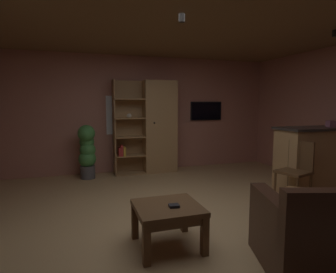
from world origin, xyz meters
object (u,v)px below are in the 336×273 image
at_px(kitchen_bar_counter, 320,159).
at_px(dining_chair, 297,167).
at_px(bookshelf_cabinet, 156,127).
at_px(tissue_box, 331,124).
at_px(wall_mounted_tv, 206,111).
at_px(table_book_0, 174,206).
at_px(coffee_table, 168,213).
at_px(potted_floor_plant, 87,150).

relative_size(kitchen_bar_counter, dining_chair, 1.70).
bearing_deg(kitchen_bar_counter, bookshelf_cabinet, 137.18).
distance_m(tissue_box, wall_mounted_tv, 2.71).
bearing_deg(kitchen_bar_counter, wall_mounted_tv, 113.51).
bearing_deg(kitchen_bar_counter, table_book_0, -159.89).
xyz_separation_m(table_book_0, dining_chair, (2.26, 0.80, 0.07)).
distance_m(tissue_box, table_book_0, 3.37).
relative_size(kitchen_bar_counter, coffee_table, 2.34).
bearing_deg(tissue_box, potted_floor_plant, 151.51).
height_order(tissue_box, coffee_table, tissue_box).
height_order(kitchen_bar_counter, tissue_box, tissue_box).
relative_size(tissue_box, coffee_table, 0.18).
xyz_separation_m(tissue_box, potted_floor_plant, (-3.89, 2.11, -0.58)).
height_order(kitchen_bar_counter, wall_mounted_tv, wall_mounted_tv).
relative_size(coffee_table, potted_floor_plant, 0.62).
xyz_separation_m(bookshelf_cabinet, tissue_box, (2.43, -2.25, 0.17)).
xyz_separation_m(kitchen_bar_counter, dining_chair, (-0.78, -0.31, -0.02)).
bearing_deg(wall_mounted_tv, table_book_0, -119.91).
xyz_separation_m(kitchen_bar_counter, table_book_0, (-3.04, -1.11, -0.10)).
bearing_deg(dining_chair, bookshelf_cabinet, 122.11).
distance_m(kitchen_bar_counter, table_book_0, 3.24).
bearing_deg(coffee_table, table_book_0, -54.94).
distance_m(kitchen_bar_counter, coffee_table, 3.26).
bearing_deg(tissue_box, coffee_table, -163.23).
relative_size(table_book_0, wall_mounted_tv, 0.13).
xyz_separation_m(bookshelf_cabinet, potted_floor_plant, (-1.45, -0.14, -0.41)).
bearing_deg(wall_mounted_tv, potted_floor_plant, -172.68).
distance_m(coffee_table, table_book_0, 0.13).
xyz_separation_m(bookshelf_cabinet, wall_mounted_tv, (1.30, 0.21, 0.34)).
bearing_deg(potted_floor_plant, coffee_table, -77.04).
distance_m(coffee_table, wall_mounted_tv, 4.10).
distance_m(dining_chair, wall_mounted_tv, 2.81).
xyz_separation_m(tissue_box, wall_mounted_tv, (-1.13, 2.46, 0.17)).
distance_m(tissue_box, dining_chair, 1.10).
height_order(bookshelf_cabinet, kitchen_bar_counter, bookshelf_cabinet).
height_order(bookshelf_cabinet, potted_floor_plant, bookshelf_cabinet).
height_order(bookshelf_cabinet, tissue_box, bookshelf_cabinet).
bearing_deg(coffee_table, kitchen_bar_counter, 18.75).
distance_m(bookshelf_cabinet, wall_mounted_tv, 1.36).
height_order(dining_chair, wall_mounted_tv, wall_mounted_tv).
bearing_deg(bookshelf_cabinet, coffee_table, -103.13).
relative_size(kitchen_bar_counter, wall_mounted_tv, 2.02).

